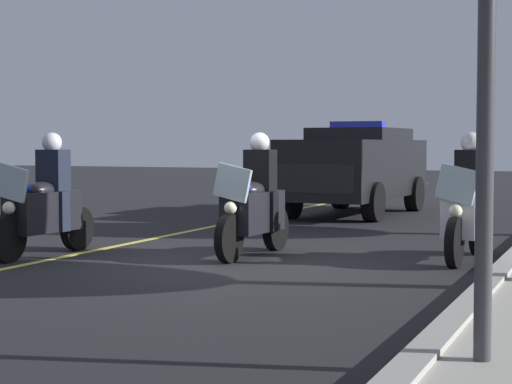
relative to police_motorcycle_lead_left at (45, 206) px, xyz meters
name	(u,v)px	position (x,y,z in m)	size (l,w,h in m)	color
ground_plane	(235,264)	(-0.32, 2.76, -0.70)	(80.00, 80.00, 0.00)	black
curb_strip	(502,273)	(-0.32, 6.13, -0.62)	(48.00, 0.24, 0.15)	#9E9B93
lane_stripe_center	(77,254)	(-0.32, 0.30, -0.70)	(48.00, 0.12, 0.01)	#E0D14C
police_motorcycle_lead_left	(45,206)	(0.00, 0.00, 0.00)	(2.14, 0.59, 1.72)	black
police_motorcycle_lead_right	(254,206)	(-1.12, 2.69, 0.00)	(2.14, 0.59, 1.72)	black
police_motorcycle_trailing	(468,209)	(-1.79, 5.50, 0.00)	(2.14, 0.59, 1.72)	black
police_suv	(356,166)	(-8.50, 2.00, 0.37)	(4.98, 2.25, 2.05)	black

